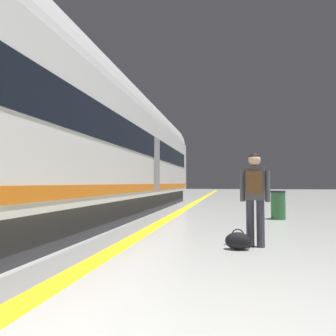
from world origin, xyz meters
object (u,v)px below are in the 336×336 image
Objects in this scene: high_speed_train at (10,114)px; passenger_near at (255,191)px; duffel_bag_near at (238,241)px; waste_bin at (278,205)px.

passenger_near is at bearing 7.37° from high_speed_train.
passenger_near is 3.88× the size of duffel_bag_near.
waste_bin is (1.07, 4.44, -0.56)m from passenger_near.
duffel_bag_near is at bearing -138.90° from passenger_near.
high_speed_train is 73.92× the size of duffel_bag_near.
high_speed_train is at bearing -138.61° from waste_bin.
passenger_near is 0.96m from duffel_bag_near.
waste_bin reaches higher than duffel_bag_near.
waste_bin is at bearing 76.46° from passenger_near.
waste_bin is (1.39, 4.72, 0.30)m from duffel_bag_near.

